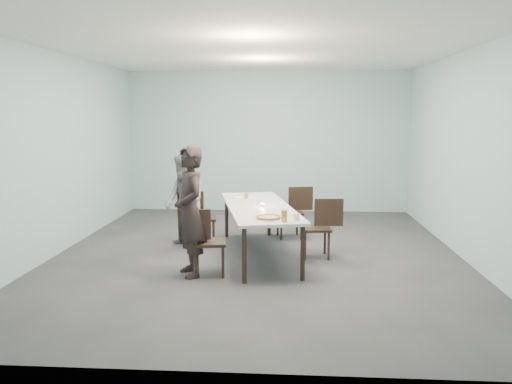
# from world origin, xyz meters

# --- Properties ---
(ground) EXTENTS (7.00, 7.00, 0.00)m
(ground) POSITION_xyz_m (0.00, 0.00, 0.00)
(ground) COLOR #333335
(ground) RESTS_ON ground
(room_shell) EXTENTS (6.02, 7.02, 3.01)m
(room_shell) POSITION_xyz_m (0.00, 0.00, 2.03)
(room_shell) COLOR #9EC3C6
(room_shell) RESTS_ON ground
(table) EXTENTS (1.43, 2.73, 0.75)m
(table) POSITION_xyz_m (0.02, -0.05, 0.69)
(table) COLOR white
(table) RESTS_ON ground
(chair_near_left) EXTENTS (0.64, 0.47, 0.87)m
(chair_near_left) POSITION_xyz_m (-0.64, -1.00, 0.50)
(chair_near_left) COLOR black
(chair_near_left) RESTS_ON ground
(chair_far_left) EXTENTS (0.64, 0.48, 0.87)m
(chair_far_left) POSITION_xyz_m (-0.99, 0.51, 0.50)
(chair_far_left) COLOR black
(chair_far_left) RESTS_ON ground
(chair_near_right) EXTENTS (0.63, 0.46, 0.87)m
(chair_near_right) POSITION_xyz_m (0.94, -0.08, 0.50)
(chair_near_right) COLOR black
(chair_near_right) RESTS_ON ground
(chair_far_right) EXTENTS (0.64, 0.49, 0.87)m
(chair_far_right) POSITION_xyz_m (0.56, 1.10, 0.50)
(chair_far_right) COLOR black
(chair_far_right) RESTS_ON ground
(diner_near) EXTENTS (0.65, 0.74, 1.70)m
(diner_near) POSITION_xyz_m (-0.81, -1.03, 0.85)
(diner_near) COLOR black
(diner_near) RESTS_ON ground
(diner_far) EXTENTS (0.88, 0.91, 1.49)m
(diner_far) POSITION_xyz_m (-1.15, 0.28, 0.74)
(diner_far) COLOR slate
(diner_far) RESTS_ON ground
(pizza) EXTENTS (0.34, 0.34, 0.04)m
(pizza) POSITION_xyz_m (0.20, -0.99, 0.77)
(pizza) COLOR white
(pizza) RESTS_ON table
(side_plate) EXTENTS (0.18, 0.18, 0.01)m
(side_plate) POSITION_xyz_m (0.32, -0.58, 0.76)
(side_plate) COLOR white
(side_plate) RESTS_ON table
(beer_glass) EXTENTS (0.08, 0.08, 0.15)m
(beer_glass) POSITION_xyz_m (0.41, -1.15, 0.82)
(beer_glass) COLOR #BE8429
(beer_glass) RESTS_ON table
(water_tumbler) EXTENTS (0.08, 0.08, 0.09)m
(water_tumbler) POSITION_xyz_m (0.56, -1.06, 0.80)
(water_tumbler) COLOR silver
(water_tumbler) RESTS_ON table
(tealight) EXTENTS (0.06, 0.06, 0.05)m
(tealight) POSITION_xyz_m (0.08, -0.12, 0.77)
(tealight) COLOR silver
(tealight) RESTS_ON table
(amber_tumbler) EXTENTS (0.07, 0.07, 0.08)m
(amber_tumbler) POSITION_xyz_m (-0.22, 0.61, 0.79)
(amber_tumbler) COLOR #BE8429
(amber_tumbler) RESTS_ON table
(menu) EXTENTS (0.34, 0.28, 0.01)m
(menu) POSITION_xyz_m (-0.26, 0.69, 0.75)
(menu) COLOR silver
(menu) RESTS_ON table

